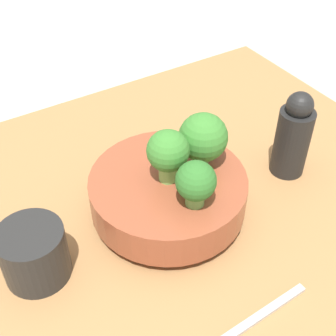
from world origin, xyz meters
TOP-DOWN VIEW (x-y plane):
  - ground_plane at (0.00, 0.00)m, footprint 6.00×6.00m
  - table at (0.00, 0.00)m, footprint 0.91×0.76m
  - bowl at (0.02, 0.02)m, footprint 0.23×0.23m
  - broccoli_floret_center at (0.02, 0.02)m, footprint 0.06×0.06m
  - broccoli_floret_front at (0.02, -0.04)m, footprint 0.05×0.05m
  - broccoli_floret_right at (0.08, 0.03)m, footprint 0.07×0.07m
  - cup at (-0.19, 0.02)m, footprint 0.09×0.09m
  - pepper_mill at (0.23, -0.00)m, footprint 0.05×0.05m
  - fork at (0.00, -0.19)m, footprint 0.18×0.02m

SIDE VIEW (x-z plane):
  - ground_plane at x=0.00m, z-range 0.00..0.00m
  - table at x=0.00m, z-range 0.00..0.04m
  - fork at x=0.00m, z-range 0.04..0.04m
  - cup at x=-0.19m, z-range 0.04..0.11m
  - bowl at x=0.02m, z-range 0.04..0.11m
  - pepper_mill at x=0.23m, z-range 0.03..0.18m
  - broccoli_floret_front at x=0.02m, z-range 0.11..0.18m
  - broccoli_floret_right at x=0.08m, z-range 0.11..0.19m
  - broccoli_floret_center at x=0.02m, z-range 0.11..0.19m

